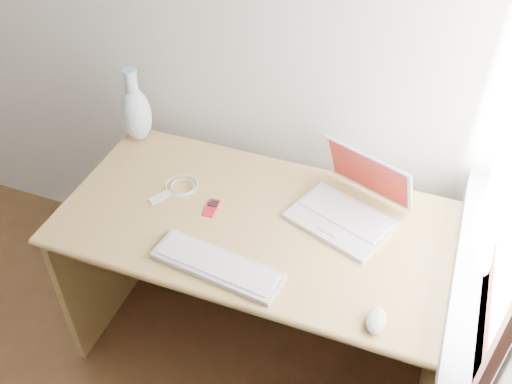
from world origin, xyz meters
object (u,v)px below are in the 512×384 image
at_px(external_keyboard, 217,265).
at_px(vase, 136,112).
at_px(laptop, 345,203).
at_px(desk, 269,247).

xyz_separation_m(external_keyboard, vase, (-0.58, 0.53, 0.12)).
bearing_deg(vase, external_keyboard, -42.46).
bearing_deg(laptop, vase, -168.60).
height_order(desk, laptop, laptop).
bearing_deg(desk, vase, 162.79).
relative_size(desk, external_keyboard, 3.17).
bearing_deg(external_keyboard, vase, 144.43).
xyz_separation_m(laptop, external_keyboard, (-0.32, -0.39, -0.04)).
height_order(laptop, external_keyboard, laptop).
height_order(desk, vase, vase).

